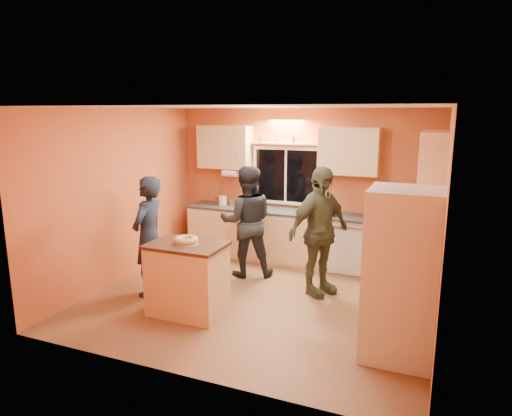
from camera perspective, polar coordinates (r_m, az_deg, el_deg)
The scene contains 14 objects.
ground at distance 6.42m, azimuth 0.44°, elevation -11.38°, with size 4.50×4.50×0.00m, color brown.
room_shell at distance 6.30m, azimuth 2.87°, elevation 3.51°, with size 4.54×4.04×2.61m.
back_counter at distance 7.78m, azimuth 5.20°, elevation -3.67°, with size 4.23×0.62×0.90m.
right_counter at distance 6.33m, azimuth 19.01°, elevation -8.01°, with size 0.62×1.84×0.90m.
refrigerator at distance 4.96m, azimuth 17.71°, elevation -7.98°, with size 0.72×0.70×1.80m, color silver.
island at distance 5.92m, azimuth -8.57°, elevation -8.68°, with size 0.96×0.65×0.93m.
bundt_pastry at distance 5.76m, azimuth -8.72°, elevation -4.00°, with size 0.31×0.31×0.09m, color tan.
person_left at distance 6.52m, azimuth -13.26°, elevation -3.47°, with size 0.61×0.40×1.69m, color black.
person_center at distance 7.08m, azimuth -1.16°, elevation -1.71°, with size 0.84×0.66×1.74m, color black.
person_right at distance 6.41m, azimuth 7.90°, elevation -2.92°, with size 1.07×0.44×1.82m, color #333622.
mixing_bowl at distance 7.51m, azimuth 8.76°, elevation -0.44°, with size 0.39×0.39×0.10m, color black.
utensil_crock at distance 8.17m, azimuth -4.20°, elevation 0.95°, with size 0.14×0.14×0.17m, color beige.
potted_plant at distance 5.98m, azimuth 19.10°, elevation -3.13°, with size 0.28×0.24×0.31m, color gray.
red_box at distance 6.70m, azimuth 19.01°, elevation -2.59°, with size 0.16×0.12×0.07m, color #A33119.
Camera 1 is at (2.19, -5.47, 2.55)m, focal length 32.00 mm.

